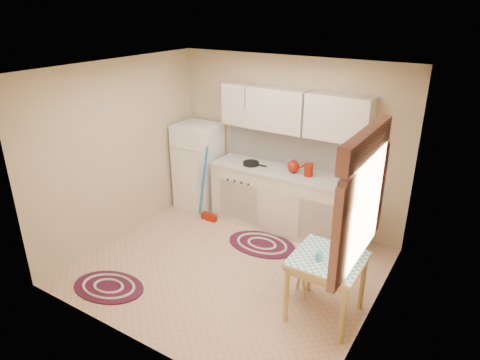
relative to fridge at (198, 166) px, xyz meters
name	(u,v)px	position (x,y,z in m)	size (l,w,h in m)	color
room_shell	(250,146)	(1.58, -1.01, 0.90)	(3.64, 3.60, 2.52)	tan
fridge	(198,166)	(0.00, 0.00, 0.00)	(0.65, 0.60, 1.40)	white
broom	(208,185)	(0.45, -0.35, -0.10)	(0.28, 0.12, 1.20)	#1E71BC
base_cabinets	(285,201)	(1.55, 0.05, -0.26)	(2.25, 0.60, 0.88)	beige
countertop	(286,173)	(1.55, 0.05, 0.20)	(2.27, 0.62, 0.04)	#B1B0A8
frying_pan	(251,163)	(0.99, 0.00, 0.24)	(0.24, 0.24, 0.05)	black
red_kettle	(293,167)	(1.66, 0.05, 0.31)	(0.19, 0.17, 0.19)	#8E1405
red_canister	(309,171)	(1.90, 0.05, 0.30)	(0.12, 0.12, 0.16)	#8E1405
table	(325,287)	(2.80, -1.47, -0.34)	(0.72, 0.72, 0.72)	tan
stool	(297,280)	(2.41, -1.33, -0.49)	(0.36, 0.36, 0.42)	#8E1405
coffee_pot	(347,245)	(2.94, -1.35, 0.16)	(0.14, 0.12, 0.28)	teal
mug	(319,257)	(2.74, -1.57, 0.07)	(0.08, 0.08, 0.10)	teal
rug_center	(262,244)	(1.52, -0.56, -0.69)	(1.00, 0.67, 0.02)	maroon
rug_left	(109,287)	(0.44, -2.40, -0.69)	(0.91, 0.61, 0.02)	maroon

